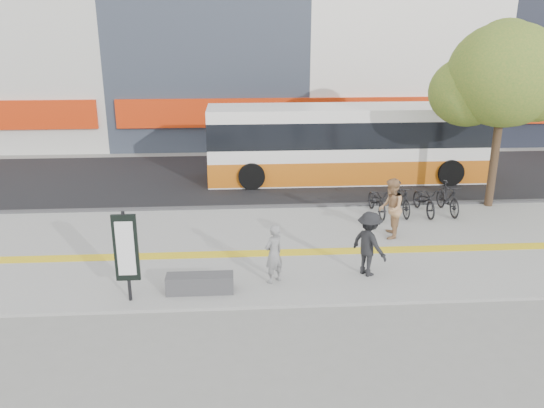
{
  "coord_description": "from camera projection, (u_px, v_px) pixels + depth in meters",
  "views": [
    {
      "loc": [
        -1.65,
        -13.02,
        6.24
      ],
      "look_at": [
        -0.66,
        2.0,
        1.2
      ],
      "focal_mm": 35.94,
      "sensor_mm": 36.0,
      "label": 1
    }
  ],
  "objects": [
    {
      "name": "ground",
      "position": [
        302.0,
        270.0,
        14.4
      ],
      "size": [
        120.0,
        120.0,
        0.0
      ],
      "primitive_type": "plane",
      "color": "slate",
      "rests_on": "ground"
    },
    {
      "name": "street_tree",
      "position": [
        503.0,
        77.0,
        17.98
      ],
      "size": [
        4.4,
        3.8,
        6.31
      ],
      "color": "#3A281A",
      "rests_on": "sidewalk"
    },
    {
      "name": "signboard",
      "position": [
        126.0,
        249.0,
        12.28
      ],
      "size": [
        0.55,
        0.1,
        2.2
      ],
      "color": "black",
      "rests_on": "sidewalk"
    },
    {
      "name": "street",
      "position": [
        277.0,
        177.0,
        22.91
      ],
      "size": [
        40.0,
        8.0,
        0.06
      ],
      "primitive_type": "cube",
      "color": "black",
      "rests_on": "ground"
    },
    {
      "name": "sidewalk",
      "position": [
        296.0,
        247.0,
        15.81
      ],
      "size": [
        40.0,
        7.0,
        0.08
      ],
      "primitive_type": "cube",
      "color": "slate",
      "rests_on": "ground"
    },
    {
      "name": "tactile_strip",
      "position": [
        298.0,
        252.0,
        15.32
      ],
      "size": [
        40.0,
        0.45,
        0.01
      ],
      "primitive_type": "cube",
      "color": "gold",
      "rests_on": "sidewalk"
    },
    {
      "name": "pedestrian_tan",
      "position": [
        391.0,
        208.0,
        16.15
      ],
      "size": [
        0.88,
        1.03,
        1.81
      ],
      "primitive_type": "imported",
      "rotation": [
        0.0,
        0.0,
        -1.82
      ],
      "color": "#A77C55",
      "rests_on": "sidewalk"
    },
    {
      "name": "curb",
      "position": [
        285.0,
        207.0,
        19.11
      ],
      "size": [
        40.0,
        0.25,
        0.14
      ],
      "primitive_type": "cube",
      "color": "#39393B",
      "rests_on": "ground"
    },
    {
      "name": "pedestrian_dark",
      "position": [
        369.0,
        244.0,
        13.74
      ],
      "size": [
        1.12,
        1.25,
        1.69
      ],
      "primitive_type": "imported",
      "rotation": [
        0.0,
        0.0,
        2.14
      ],
      "color": "black",
      "rests_on": "sidewalk"
    },
    {
      "name": "seated_woman",
      "position": [
        274.0,
        254.0,
        13.35
      ],
      "size": [
        0.66,
        0.63,
        1.51
      ],
      "primitive_type": "imported",
      "rotation": [
        0.0,
        0.0,
        3.83
      ],
      "color": "black",
      "rests_on": "sidewalk"
    },
    {
      "name": "bicycle_row",
      "position": [
        412.0,
        200.0,
        18.26
      ],
      "size": [
        3.08,
        1.86,
        1.07
      ],
      "color": "black",
      "rests_on": "sidewalk"
    },
    {
      "name": "bus",
      "position": [
        347.0,
        145.0,
        22.16
      ],
      "size": [
        11.29,
        2.68,
        3.01
      ],
      "color": "white",
      "rests_on": "street"
    },
    {
      "name": "bench",
      "position": [
        200.0,
        283.0,
        13.01
      ],
      "size": [
        1.6,
        0.45,
        0.45
      ],
      "primitive_type": "cube",
      "color": "#39393B",
      "rests_on": "sidewalk"
    }
  ]
}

